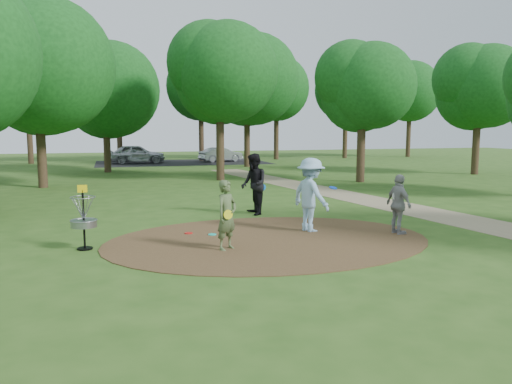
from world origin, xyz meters
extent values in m
plane|color=#2D5119|center=(0.00, 0.00, 0.00)|extent=(100.00, 100.00, 0.00)
cylinder|color=#47301C|center=(0.00, 0.00, 0.01)|extent=(8.40, 8.40, 0.02)
cube|color=#8C7A5B|center=(6.50, 2.00, 0.01)|extent=(7.55, 39.89, 0.01)
cube|color=black|center=(2.00, 30.00, 0.00)|extent=(14.00, 8.00, 0.01)
imported|color=#4C6037|center=(-1.27, -0.70, 0.83)|extent=(0.72, 0.68, 1.66)
cylinder|color=yellow|center=(-1.28, -0.87, 0.87)|extent=(0.22, 0.08, 0.22)
imported|color=#96C1E1|center=(1.44, 0.73, 1.02)|extent=(1.14, 1.50, 2.05)
cylinder|color=#0B3DC8|center=(2.14, 0.78, 1.19)|extent=(0.29, 0.29, 0.08)
imported|color=black|center=(0.69, 3.81, 1.02)|extent=(0.80, 1.01, 2.04)
cylinder|color=blue|center=(0.99, 3.79, 0.91)|extent=(0.22, 0.07, 0.22)
imported|color=gray|center=(3.57, -0.30, 0.82)|extent=(0.48, 0.99, 1.63)
cylinder|color=silver|center=(3.48, -0.28, 1.04)|extent=(0.23, 0.09, 0.22)
cylinder|color=#1AD4C1|center=(-1.29, 0.96, 0.03)|extent=(0.22, 0.22, 0.02)
cylinder|color=red|center=(-1.88, 1.31, 0.03)|extent=(0.22, 0.22, 0.02)
imported|color=#A6A8AD|center=(-1.74, 29.95, 0.77)|extent=(4.59, 1.95, 1.55)
imported|color=#A0A1A7|center=(5.30, 29.92, 0.61)|extent=(3.94, 2.22, 1.23)
cylinder|color=black|center=(-4.50, 0.30, 0.68)|extent=(0.05, 0.05, 1.35)
cylinder|color=black|center=(-4.50, 0.30, 0.02)|extent=(0.36, 0.36, 0.04)
cylinder|color=gray|center=(-4.50, 0.30, 0.62)|extent=(0.60, 0.60, 0.16)
torus|color=gray|center=(-4.50, 0.30, 0.70)|extent=(0.63, 0.63, 0.03)
torus|color=gray|center=(-4.50, 0.30, 1.25)|extent=(0.58, 0.58, 0.02)
cube|color=yellow|center=(-4.50, 0.30, 1.45)|extent=(0.22, 0.02, 0.18)
cylinder|color=#332316|center=(-7.00, 14.00, 1.90)|extent=(0.44, 0.44, 3.80)
sphere|color=#124314|center=(-7.00, 14.00, 5.56)|extent=(6.41, 6.41, 6.41)
cylinder|color=#332316|center=(2.00, 15.00, 2.09)|extent=(0.44, 0.44, 4.18)
sphere|color=#124314|center=(2.00, 15.00, 5.66)|extent=(5.39, 5.39, 5.39)
cylinder|color=#332316|center=(9.00, 12.00, 1.80)|extent=(0.44, 0.44, 3.61)
sphere|color=#124314|center=(9.00, 12.00, 4.85)|extent=(4.51, 4.51, 4.51)
cylinder|color=#332316|center=(-4.00, 22.00, 1.71)|extent=(0.44, 0.44, 3.42)
sphere|color=#124314|center=(-4.00, 22.00, 5.10)|extent=(6.13, 6.13, 6.13)
cylinder|color=#332316|center=(6.00, 24.00, 2.19)|extent=(0.44, 0.44, 4.37)
sphere|color=#124314|center=(6.00, 24.00, 6.22)|extent=(6.72, 6.72, 6.72)
cylinder|color=#332316|center=(18.00, 14.00, 1.90)|extent=(0.44, 0.44, 3.80)
sphere|color=#124314|center=(18.00, 14.00, 5.19)|extent=(5.06, 5.06, 5.06)
camera|label=1|loc=(-3.86, -11.94, 2.85)|focal=35.00mm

